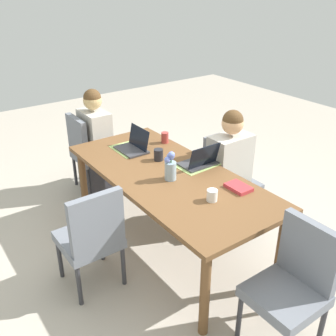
{
  "coord_description": "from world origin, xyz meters",
  "views": [
    {
      "loc": [
        2.4,
        -1.72,
        2.27
      ],
      "look_at": [
        0.0,
        0.0,
        0.8
      ],
      "focal_mm": 41.69,
      "sensor_mm": 36.0,
      "label": 1
    }
  ],
  "objects_px": {
    "book_red_cover": "(238,187)",
    "chair_head_right_right_near": "(294,281)",
    "chair_far_left_near": "(227,175)",
    "laptop_head_left_left_mid": "(134,146)",
    "person_far_left_near": "(228,177)",
    "coffee_mug_near_right": "(165,138)",
    "person_head_left_left_mid": "(97,147)",
    "coffee_mug_centre_left": "(212,195)",
    "flower_vase": "(170,166)",
    "chair_head_left_left_mid": "(88,149)",
    "chair_near_left_far": "(92,235)",
    "laptop_far_left_near": "(200,161)",
    "coffee_mug_near_left": "(159,155)",
    "dining_table": "(168,181)"
  },
  "relations": [
    {
      "from": "dining_table",
      "to": "person_far_left_near",
      "type": "distance_m",
      "value": 0.7
    },
    {
      "from": "person_far_left_near",
      "to": "flower_vase",
      "type": "distance_m",
      "value": 0.81
    },
    {
      "from": "laptop_head_left_left_mid",
      "to": "laptop_far_left_near",
      "type": "bearing_deg",
      "value": 25.07
    },
    {
      "from": "book_red_cover",
      "to": "flower_vase",
      "type": "bearing_deg",
      "value": -142.58
    },
    {
      "from": "chair_far_left_near",
      "to": "coffee_mug_centre_left",
      "type": "height_order",
      "value": "chair_far_left_near"
    },
    {
      "from": "chair_far_left_near",
      "to": "book_red_cover",
      "type": "xyz_separation_m",
      "value": [
        0.58,
        -0.45,
        0.27
      ]
    },
    {
      "from": "coffee_mug_near_right",
      "to": "coffee_mug_centre_left",
      "type": "height_order",
      "value": "coffee_mug_near_right"
    },
    {
      "from": "book_red_cover",
      "to": "chair_head_right_right_near",
      "type": "bearing_deg",
      "value": -16.96
    },
    {
      "from": "person_head_left_left_mid",
      "to": "coffee_mug_centre_left",
      "type": "xyz_separation_m",
      "value": [
        1.9,
        0.03,
        0.27
      ]
    },
    {
      "from": "dining_table",
      "to": "chair_far_left_near",
      "type": "bearing_deg",
      "value": 92.33
    },
    {
      "from": "coffee_mug_near_right",
      "to": "laptop_head_left_left_mid",
      "type": "bearing_deg",
      "value": -93.51
    },
    {
      "from": "chair_near_left_far",
      "to": "laptop_far_left_near",
      "type": "xyz_separation_m",
      "value": [
        -0.05,
        1.09,
        0.3
      ]
    },
    {
      "from": "flower_vase",
      "to": "laptop_far_left_near",
      "type": "relative_size",
      "value": 0.79
    },
    {
      "from": "person_far_left_near",
      "to": "person_head_left_left_mid",
      "type": "bearing_deg",
      "value": -152.83
    },
    {
      "from": "person_far_left_near",
      "to": "coffee_mug_near_right",
      "type": "xyz_separation_m",
      "value": [
        -0.61,
        -0.32,
        0.28
      ]
    },
    {
      "from": "chair_head_left_left_mid",
      "to": "chair_near_left_far",
      "type": "height_order",
      "value": "same"
    },
    {
      "from": "dining_table",
      "to": "person_far_left_near",
      "type": "xyz_separation_m",
      "value": [
        0.04,
        0.69,
        -0.15
      ]
    },
    {
      "from": "flower_vase",
      "to": "chair_head_left_left_mid",
      "type": "bearing_deg",
      "value": -177.91
    },
    {
      "from": "chair_head_right_right_near",
      "to": "coffee_mug_near_left",
      "type": "distance_m",
      "value": 1.61
    },
    {
      "from": "chair_head_right_right_near",
      "to": "coffee_mug_near_left",
      "type": "xyz_separation_m",
      "value": [
        -1.58,
        0.02,
        0.31
      ]
    },
    {
      "from": "person_head_left_left_mid",
      "to": "chair_head_left_left_mid",
      "type": "bearing_deg",
      "value": -128.76
    },
    {
      "from": "chair_head_right_right_near",
      "to": "coffee_mug_centre_left",
      "type": "height_order",
      "value": "chair_head_right_right_near"
    },
    {
      "from": "book_red_cover",
      "to": "person_head_left_left_mid",
      "type": "bearing_deg",
      "value": -170.35
    },
    {
      "from": "chair_head_left_left_mid",
      "to": "laptop_far_left_near",
      "type": "xyz_separation_m",
      "value": [
        1.45,
        0.41,
        0.3
      ]
    },
    {
      "from": "chair_near_left_far",
      "to": "laptop_far_left_near",
      "type": "height_order",
      "value": "laptop_far_left_near"
    },
    {
      "from": "dining_table",
      "to": "chair_far_left_near",
      "type": "height_order",
      "value": "chair_far_left_near"
    },
    {
      "from": "chair_head_left_left_mid",
      "to": "flower_vase",
      "type": "xyz_separation_m",
      "value": [
        1.5,
        0.05,
        0.37
      ]
    },
    {
      "from": "laptop_far_left_near",
      "to": "coffee_mug_near_right",
      "type": "xyz_separation_m",
      "value": [
        -0.61,
        0.06,
        0.01
      ]
    },
    {
      "from": "chair_far_left_near",
      "to": "laptop_head_left_left_mid",
      "type": "distance_m",
      "value": 0.97
    },
    {
      "from": "coffee_mug_near_left",
      "to": "coffee_mug_centre_left",
      "type": "xyz_separation_m",
      "value": [
        0.82,
        -0.08,
        -0.01
      ]
    },
    {
      "from": "dining_table",
      "to": "book_red_cover",
      "type": "height_order",
      "value": "book_red_cover"
    },
    {
      "from": "laptop_head_left_left_mid",
      "to": "person_head_left_left_mid",
      "type": "bearing_deg",
      "value": -176.71
    },
    {
      "from": "flower_vase",
      "to": "coffee_mug_centre_left",
      "type": "xyz_separation_m",
      "value": [
        0.46,
        0.05,
        -0.07
      ]
    },
    {
      "from": "laptop_far_left_near",
      "to": "coffee_mug_near_left",
      "type": "height_order",
      "value": "laptop_far_left_near"
    },
    {
      "from": "laptop_far_left_near",
      "to": "book_red_cover",
      "type": "bearing_deg",
      "value": -2.15
    },
    {
      "from": "person_head_left_left_mid",
      "to": "chair_head_right_right_near",
      "type": "relative_size",
      "value": 1.33
    },
    {
      "from": "chair_far_left_near",
      "to": "flower_vase",
      "type": "bearing_deg",
      "value": -80.71
    },
    {
      "from": "person_head_left_left_mid",
      "to": "coffee_mug_near_right",
      "type": "height_order",
      "value": "person_head_left_left_mid"
    },
    {
      "from": "book_red_cover",
      "to": "laptop_head_left_left_mid",
      "type": "bearing_deg",
      "value": -166.24
    },
    {
      "from": "laptop_head_left_left_mid",
      "to": "chair_far_left_near",
      "type": "bearing_deg",
      "value": 52.51
    },
    {
      "from": "chair_far_left_near",
      "to": "laptop_head_left_left_mid",
      "type": "xyz_separation_m",
      "value": [
        -0.56,
        -0.73,
        0.3
      ]
    },
    {
      "from": "chair_far_left_near",
      "to": "chair_head_right_right_near",
      "type": "distance_m",
      "value": 1.5
    },
    {
      "from": "chair_near_left_far",
      "to": "book_red_cover",
      "type": "distance_m",
      "value": 1.2
    },
    {
      "from": "coffee_mug_centre_left",
      "to": "laptop_head_left_left_mid",
      "type": "bearing_deg",
      "value": 179.55
    },
    {
      "from": "dining_table",
      "to": "person_head_left_left_mid",
      "type": "distance_m",
      "value": 1.35
    },
    {
      "from": "chair_far_left_near",
      "to": "laptop_head_left_left_mid",
      "type": "relative_size",
      "value": 2.81
    },
    {
      "from": "dining_table",
      "to": "book_red_cover",
      "type": "relative_size",
      "value": 10.35
    },
    {
      "from": "flower_vase",
      "to": "person_head_left_left_mid",
      "type": "bearing_deg",
      "value": 179.21
    },
    {
      "from": "person_far_left_near",
      "to": "laptop_head_left_left_mid",
      "type": "xyz_separation_m",
      "value": [
        -0.63,
        -0.67,
        0.27
      ]
    },
    {
      "from": "person_head_left_left_mid",
      "to": "coffee_mug_near_right",
      "type": "distance_m",
      "value": 0.91
    }
  ]
}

